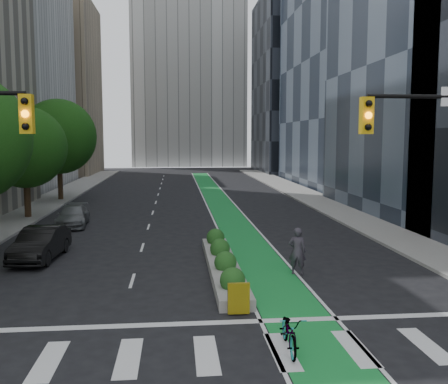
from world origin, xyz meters
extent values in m
plane|color=black|center=(0.00, 0.00, 0.00)|extent=(160.00, 160.00, 0.00)
cube|color=gray|center=(-11.80, 25.00, 0.07)|extent=(3.60, 90.00, 0.15)
cube|color=gray|center=(11.80, 25.00, 0.07)|extent=(3.60, 90.00, 0.15)
cube|color=#198B38|center=(3.00, 30.00, 0.01)|extent=(2.20, 70.00, 0.01)
cube|color=tan|center=(-20.00, 66.00, 13.00)|extent=(14.00, 16.00, 26.00)
cube|color=#19212D|center=(21.00, 45.00, 21.00)|extent=(14.00, 24.00, 42.00)
cube|color=black|center=(20.00, 68.00, 14.00)|extent=(14.00, 18.00, 28.00)
cylinder|color=black|center=(-11.00, 22.00, 2.24)|extent=(0.44, 0.44, 4.48)
sphere|color=#15400D|center=(-11.00, 22.00, 4.96)|extent=(5.60, 5.60, 5.60)
cylinder|color=black|center=(-11.00, 32.00, 2.58)|extent=(0.44, 0.44, 5.15)
sphere|color=#15400D|center=(-11.00, 32.00, 5.70)|extent=(6.60, 6.60, 6.60)
cube|color=gold|center=(-4.70, 0.50, 6.25)|extent=(0.34, 0.28, 1.05)
sphere|color=orange|center=(-4.70, 0.34, 6.25)|extent=(0.20, 0.20, 0.20)
cube|color=gold|center=(4.70, 0.50, 6.25)|extent=(0.34, 0.28, 1.05)
sphere|color=orange|center=(4.70, 0.34, 6.25)|extent=(0.20, 0.20, 0.20)
cube|color=gray|center=(1.20, 7.00, 0.20)|extent=(1.20, 10.00, 0.40)
cube|color=yellow|center=(1.20, 1.80, 0.55)|extent=(0.70, 0.12, 1.00)
sphere|color=#194C19|center=(1.20, 3.50, 0.65)|extent=(0.90, 0.90, 0.90)
sphere|color=#194C19|center=(1.20, 6.00, 0.65)|extent=(0.90, 0.90, 0.90)
sphere|color=#194C19|center=(1.20, 8.50, 0.65)|extent=(0.90, 0.90, 0.90)
sphere|color=#194C19|center=(1.20, 11.00, 0.65)|extent=(0.90, 0.90, 0.90)
imported|color=gray|center=(2.21, -0.94, 0.51)|extent=(0.79, 1.99, 1.03)
imported|color=#3A343E|center=(4.20, 6.31, 0.98)|extent=(0.82, 0.65, 1.96)
imported|color=black|center=(-7.00, 9.88, 0.75)|extent=(1.92, 4.66, 1.50)
imported|color=#5C5F62|center=(-7.32, 18.80, 0.65)|extent=(2.15, 4.58, 1.29)
camera|label=1|loc=(-0.75, -13.43, 5.63)|focal=40.00mm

